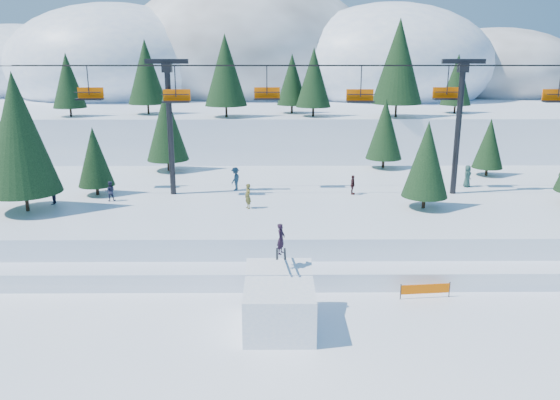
{
  "coord_description": "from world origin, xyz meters",
  "views": [
    {
      "loc": [
        -0.95,
        -23.55,
        13.14
      ],
      "look_at": [
        -0.72,
        6.0,
        5.2
      ],
      "focal_mm": 35.0,
      "sensor_mm": 36.0,
      "label": 1
    }
  ],
  "objects_px": {
    "banner_near": "(425,289)",
    "jump_kicker": "(279,303)",
    "banner_far": "(466,279)",
    "chairlift": "(315,106)"
  },
  "relations": [
    {
      "from": "jump_kicker",
      "to": "chairlift",
      "type": "height_order",
      "value": "chairlift"
    },
    {
      "from": "jump_kicker",
      "to": "banner_near",
      "type": "relative_size",
      "value": 1.72
    },
    {
      "from": "chairlift",
      "to": "banner_near",
      "type": "distance_m",
      "value": 17.2
    },
    {
      "from": "banner_near",
      "to": "banner_far",
      "type": "distance_m",
      "value": 3.03
    },
    {
      "from": "jump_kicker",
      "to": "chairlift",
      "type": "distance_m",
      "value": 19.03
    },
    {
      "from": "jump_kicker",
      "to": "chairlift",
      "type": "xyz_separation_m",
      "value": [
        2.8,
        17.01,
        8.07
      ]
    },
    {
      "from": "jump_kicker",
      "to": "banner_far",
      "type": "height_order",
      "value": "jump_kicker"
    },
    {
      "from": "chairlift",
      "to": "jump_kicker",
      "type": "bearing_deg",
      "value": -99.34
    },
    {
      "from": "banner_near",
      "to": "banner_far",
      "type": "height_order",
      "value": "same"
    },
    {
      "from": "banner_near",
      "to": "jump_kicker",
      "type": "bearing_deg",
      "value": -158.39
    }
  ]
}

